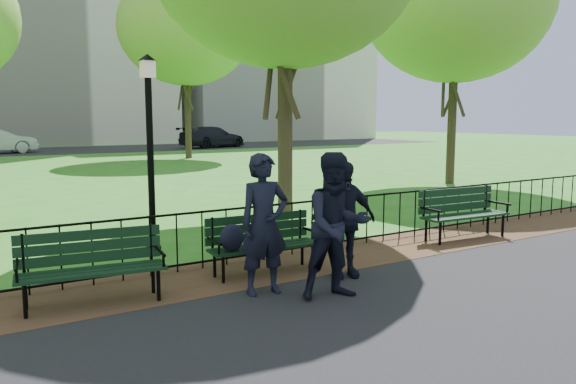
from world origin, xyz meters
TOP-DOWN VIEW (x-y plane):
  - ground at (0.00, 0.00)m, footprint 120.00×120.00m
  - dirt_strip at (0.00, 1.50)m, footprint 60.00×1.60m
  - far_street at (0.00, 35.00)m, footprint 70.00×9.00m
  - iron_fence at (0.00, 2.00)m, footprint 24.06×0.06m
  - apartment_east at (26.00, 48.00)m, footprint 20.00×15.00m
  - park_bench_main at (-0.55, 1.30)m, footprint 1.68×0.63m
  - park_bench_left_a at (-2.78, 1.27)m, footprint 1.78×0.77m
  - park_bench_right_a at (4.00, 1.40)m, footprint 1.86×0.70m
  - lamppost at (-1.33, 3.28)m, footprint 0.29×0.29m
  - tree_mid_e at (10.73, 7.68)m, footprint 6.27×6.27m
  - tree_far_e at (7.69, 23.74)m, footprint 7.30×7.30m
  - person_left at (-0.80, 0.48)m, footprint 0.71×0.50m
  - person_mid at (-0.12, -0.16)m, footprint 0.98×0.65m
  - person_right at (0.53, 0.55)m, footprint 1.04×0.63m
  - sedan_dark at (13.38, 32.98)m, footprint 5.77×3.62m

SIDE VIEW (x-z plane):
  - ground at x=0.00m, z-range 0.00..0.00m
  - far_street at x=0.00m, z-range 0.00..0.01m
  - dirt_strip at x=0.00m, z-range 0.01..0.02m
  - iron_fence at x=0.00m, z-range 0.00..1.00m
  - park_bench_left_a at x=-2.78m, z-range 0.07..1.05m
  - park_bench_main at x=-0.55m, z-range 0.10..1.04m
  - park_bench_right_a at x=4.00m, z-range 0.07..1.11m
  - sedan_dark at x=13.38m, z-range 0.01..1.57m
  - person_right at x=0.53m, z-range 0.01..1.67m
  - person_left at x=-0.80m, z-range 0.01..1.83m
  - person_mid at x=-0.12m, z-range 0.01..1.86m
  - lamppost at x=-1.33m, z-range 0.15..3.43m
  - tree_mid_e at x=10.73m, z-range 1.70..10.44m
  - tree_far_e at x=7.69m, z-range 1.98..12.15m
  - apartment_east at x=26.00m, z-range 0.00..24.00m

